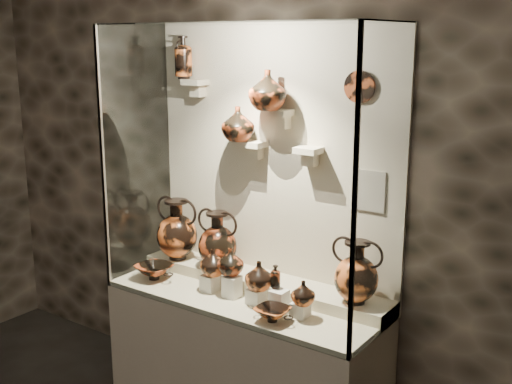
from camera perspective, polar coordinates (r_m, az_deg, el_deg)
wall_back at (r=3.88m, az=1.70°, el=2.84°), size 5.00×0.02×3.20m
plinth at (r=4.03m, az=-1.02°, el=-14.88°), size 1.70×0.60×0.80m
front_tier at (r=3.85m, az=-1.05°, el=-9.44°), size 1.68×0.58×0.03m
rear_tier at (r=3.97m, az=0.46°, el=-8.17°), size 1.70×0.25×0.10m
back_panel at (r=3.87m, az=1.66°, el=2.83°), size 1.70×0.03×1.60m
glass_front at (r=3.39m, az=-4.06°, el=1.26°), size 1.70×0.01×1.60m
glass_left at (r=4.17m, az=-10.52°, el=3.37°), size 0.01×0.60×1.60m
glass_right at (r=3.20m, az=11.18°, el=0.31°), size 0.01×0.60×1.60m
glass_top at (r=3.55m, az=-1.16°, el=14.77°), size 1.70×0.60×0.01m
frame_post_left at (r=3.97m, az=-13.45°, el=2.73°), size 0.02×0.02×1.60m
frame_post_right at (r=2.95m, az=8.75°, el=-0.73°), size 0.02×0.02×1.60m
pedestal_a at (r=3.92m, az=-4.11°, el=-8.05°), size 0.09×0.09×0.10m
pedestal_b at (r=3.81m, az=-2.11°, el=-8.40°), size 0.09×0.09×0.13m
pedestal_c at (r=3.73m, az=-0.00°, el=-9.25°), size 0.09×0.09×0.09m
pedestal_d at (r=3.64m, az=2.08°, el=-9.59°), size 0.09×0.09×0.12m
pedestal_e at (r=3.58m, az=3.98°, el=-10.38°), size 0.09×0.09×0.08m
bracket_ul at (r=4.09m, az=-5.41°, el=9.70°), size 0.14×0.12×0.04m
bracket_ca at (r=3.85m, az=-0.19°, el=4.28°), size 0.14×0.12×0.04m
bracket_cb at (r=3.71m, az=2.34°, el=7.04°), size 0.10×0.12×0.04m
bracket_cc at (r=3.65m, az=4.69°, el=3.72°), size 0.14×0.12×0.04m
amphora_left at (r=4.23m, az=-7.02°, el=-3.29°), size 0.37×0.37×0.40m
amphora_mid at (r=4.04m, az=-3.42°, el=-4.27°), size 0.34×0.34×0.37m
amphora_right at (r=3.56m, az=8.89°, el=-7.03°), size 0.36×0.36×0.36m
jug_a at (r=3.87m, az=-3.81°, el=-6.23°), size 0.17×0.17×0.17m
jug_b at (r=3.79m, az=-2.25°, el=-6.19°), size 0.16×0.16×0.16m
jug_c at (r=3.67m, az=0.30°, el=-7.44°), size 0.19×0.19×0.17m
jug_e at (r=3.51m, az=4.24°, el=-8.93°), size 0.15×0.15×0.14m
lekythos_small at (r=3.62m, az=1.76°, el=-7.41°), size 0.08×0.08×0.15m
kylix_left at (r=4.14m, az=-9.02°, el=-6.89°), size 0.32×0.29×0.12m
kylix_right at (r=3.51m, az=1.50°, el=-10.69°), size 0.30×0.28×0.10m
lekythos_tall at (r=4.13m, az=-6.45°, el=12.04°), size 0.14×0.14×0.30m
ovoid_vase_a at (r=3.84m, az=-1.60°, el=6.08°), size 0.21×0.21×0.21m
ovoid_vase_b at (r=3.68m, az=1.06°, el=9.06°), size 0.23×0.23×0.23m
wall_plate at (r=3.51m, az=9.17°, el=9.22°), size 0.17×0.02×0.17m
info_placard at (r=3.57m, az=10.08°, el=0.09°), size 0.17×0.01×0.23m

